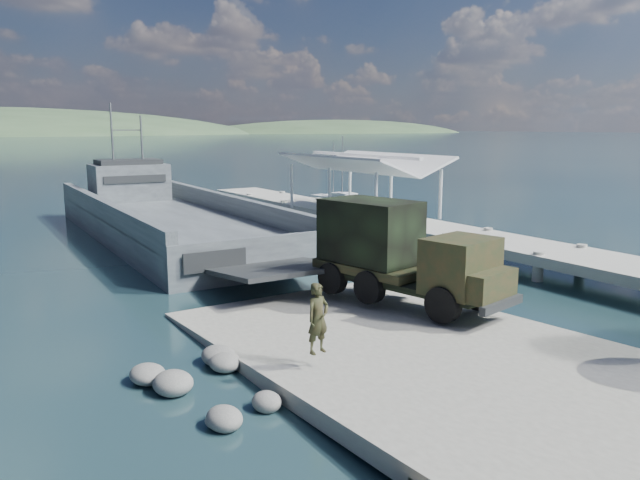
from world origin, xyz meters
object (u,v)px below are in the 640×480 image
Objects in this scene: pier at (372,209)px; landing_craft at (167,226)px; sailboat_near at (334,199)px; sailboat_far at (343,200)px; military_truck at (398,252)px; soldier at (318,332)px.

landing_craft is (-12.28, 5.49, -0.82)m from pier.
sailboat_near is 1.13m from sailboat_far.
landing_craft is 5.46× the size of sailboat_near.
landing_craft reaches higher than sailboat_far.
military_truck is at bearing -116.83° from sailboat_far.
landing_craft is 21.57m from sailboat_far.
military_truck is 1.31× the size of sailboat_far.
landing_craft is 24.99m from soldier.
pier is 16.96m from sailboat_near.
military_truck reaches higher than soldier.
sailboat_far is (19.74, 8.69, -0.44)m from landing_craft.
sailboat_far reaches higher than sailboat_near.
landing_craft is 21.83m from sailboat_near.
sailboat_near is at bearing 28.72° from landing_craft.
pier is at bearing 44.07° from military_truck.
pier is 5.25× the size of military_truck.
sailboat_far is (17.74, 29.30, -2.02)m from military_truck.
pier is 6.87× the size of sailboat_far.
soldier is (-4.18, -24.63, 0.71)m from landing_craft.
military_truck is (1.99, -20.60, 1.58)m from landing_craft.
landing_craft is at bearing 83.85° from military_truck.
pier is 25.24m from soldier.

